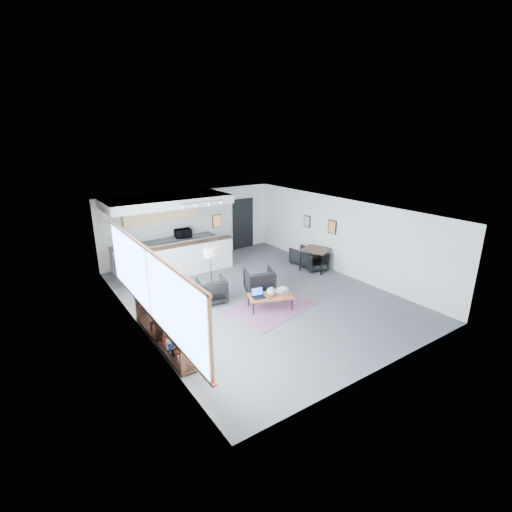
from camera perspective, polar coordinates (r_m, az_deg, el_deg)
room at (r=10.77m, az=0.00°, el=0.28°), size 7.02×9.02×2.62m
window at (r=8.53m, az=-16.12°, el=-4.34°), size 0.10×5.95×1.66m
console at (r=8.93m, az=-14.15°, el=-11.15°), size 0.35×3.00×0.80m
kitchenette at (r=13.41m, az=-13.28°, el=3.77°), size 4.20×1.96×2.60m
doorway at (r=15.61m, az=-2.12°, el=5.14°), size 1.10×0.12×2.15m
track_light at (r=12.04m, az=-8.30°, el=8.05°), size 1.60×0.07×0.15m
wall_art_lower at (r=13.16m, az=11.64°, el=4.39°), size 0.03×0.38×0.48m
wall_art_upper at (r=14.08m, az=7.86°, el=5.29°), size 0.03×0.34×0.44m
kilim_rug at (r=10.45m, az=2.17°, el=-7.99°), size 2.70×2.13×0.01m
coffee_table at (r=10.30m, az=2.19°, el=-6.23°), size 1.34×1.00×0.39m
laptop at (r=10.17m, az=0.31°, el=-5.92°), size 0.39×0.34×0.25m
ceramic_pot at (r=10.22m, az=2.35°, el=-5.47°), size 0.25×0.25×0.25m
book_stack at (r=10.55m, az=4.03°, el=-5.19°), size 0.38×0.33×0.10m
coaster at (r=10.16m, az=3.73°, el=-6.39°), size 0.12×0.12×0.01m
armchair_left at (r=10.74m, az=-6.81°, el=-5.07°), size 0.90×0.86×0.79m
armchair_right at (r=11.19m, az=0.53°, el=-3.78°), size 1.03×1.00×0.85m
floor_lamp at (r=11.05m, az=-7.04°, el=0.36°), size 0.51×0.51×1.44m
dining_table at (r=13.23m, az=9.25°, el=0.79°), size 1.19×1.19×0.77m
dining_chair_near at (r=13.35m, az=9.17°, el=-0.80°), size 0.74×0.71×0.63m
dining_chair_far at (r=13.89m, az=7.02°, el=-0.00°), size 0.66×0.63×0.60m
microwave at (r=14.12m, az=-11.18°, el=3.60°), size 0.62×0.39×0.40m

